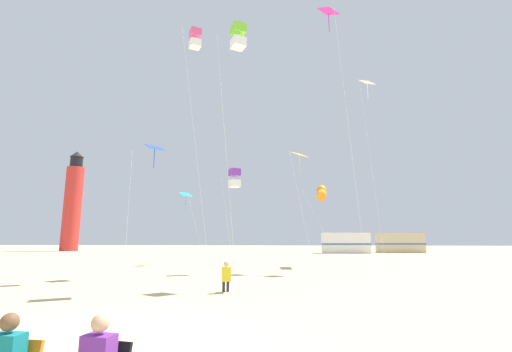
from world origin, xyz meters
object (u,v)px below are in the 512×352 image
(kite_diamond_cyan, at_px, (186,197))
(kite_box_lime, at_px, (238,37))
(lighthouse_distant, at_px, (73,203))
(rv_van_white, at_px, (346,243))
(kite_box_rainbow, at_px, (195,39))
(kite_diamond_magenta, at_px, (330,23))
(rv_van_tan, at_px, (400,243))
(kite_diamond_white, at_px, (368,91))
(kite_diamond_gold, at_px, (299,158))
(kite_diamond_blue, at_px, (153,152))
(kite_box_violet, at_px, (235,178))
(kite_tube_orange, at_px, (322,192))
(kite_flyer_standing, at_px, (226,276))

(kite_diamond_cyan, bearing_deg, kite_box_lime, -65.99)
(lighthouse_distant, xyz_separation_m, rv_van_white, (43.81, -6.14, -6.45))
(kite_box_rainbow, xyz_separation_m, kite_box_lime, (3.02, -3.79, -2.30))
(kite_diamond_magenta, distance_m, rv_van_tan, 40.64)
(kite_diamond_white, distance_m, rv_van_white, 29.70)
(kite_diamond_white, xyz_separation_m, kite_diamond_gold, (-4.76, -1.01, -4.88))
(kite_box_lime, height_order, kite_diamond_gold, kite_box_lime)
(kite_diamond_cyan, relative_size, rv_van_tan, 0.86)
(kite_diamond_magenta, distance_m, kite_diamond_gold, 8.07)
(kite_box_lime, xyz_separation_m, rv_van_white, (10.69, 35.91, -9.81))
(rv_van_white, bearing_deg, kite_diamond_gold, -105.62)
(kite_box_lime, distance_m, kite_diamond_blue, 7.79)
(rv_van_white, relative_size, rv_van_tan, 0.98)
(kite_diamond_magenta, distance_m, lighthouse_distant, 55.19)
(kite_box_rainbow, relative_size, kite_box_violet, 2.27)
(kite_diamond_gold, relative_size, rv_van_tan, 1.14)
(kite_diamond_gold, distance_m, lighthouse_distant, 50.20)
(kite_diamond_gold, bearing_deg, kite_tube_orange, 67.22)
(kite_box_rainbow, xyz_separation_m, kite_tube_orange, (7.90, 7.78, -8.11))
(kite_box_rainbow, distance_m, rv_van_white, 36.96)
(rv_van_tan, bearing_deg, kite_diamond_blue, -128.87)
(kite_diamond_cyan, bearing_deg, rv_van_white, 54.51)
(kite_diamond_cyan, xyz_separation_m, kite_tube_orange, (10.62, -1.30, 0.08))
(kite_diamond_white, relative_size, lighthouse_distant, 0.76)
(lighthouse_distant, bearing_deg, kite_diamond_white, -39.50)
(kite_diamond_blue, relative_size, rv_van_white, 1.12)
(kite_tube_orange, relative_size, kite_diamond_gold, 0.81)
(kite_diamond_cyan, height_order, kite_tube_orange, kite_tube_orange)
(kite_box_violet, relative_size, rv_van_tan, 0.95)
(lighthouse_distant, relative_size, rv_van_white, 2.60)
(kite_tube_orange, height_order, kite_diamond_white, kite_diamond_white)
(rv_van_tan, bearing_deg, rv_van_white, -167.71)
(kite_diamond_cyan, bearing_deg, kite_diamond_magenta, -46.43)
(kite_diamond_white, relative_size, kite_diamond_gold, 1.70)
(kite_box_lime, height_order, rv_van_tan, kite_box_lime)
(kite_tube_orange, bearing_deg, kite_diamond_blue, -142.15)
(kite_diamond_blue, bearing_deg, kite_tube_orange, 37.85)
(kite_diamond_magenta, height_order, kite_diamond_white, kite_diamond_magenta)
(kite_diamond_blue, xyz_separation_m, kite_tube_orange, (10.06, 7.82, -1.37))
(kite_diamond_white, bearing_deg, rv_van_white, 84.11)
(kite_tube_orange, distance_m, rv_van_white, 25.34)
(rv_van_white, height_order, rv_van_tan, same)
(kite_flyer_standing, height_order, rv_van_tan, rv_van_tan)
(kite_diamond_magenta, xyz_separation_m, kite_box_violet, (-5.52, 4.29, -7.36))
(kite_tube_orange, bearing_deg, kite_diamond_magenta, -91.96)
(kite_box_lime, relative_size, kite_tube_orange, 1.94)
(kite_box_rainbow, distance_m, kite_diamond_gold, 9.55)
(kite_flyer_standing, distance_m, kite_diamond_gold, 11.20)
(kite_diamond_cyan, height_order, kite_diamond_gold, kite_diamond_gold)
(kite_diamond_white, distance_m, kite_diamond_gold, 6.89)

